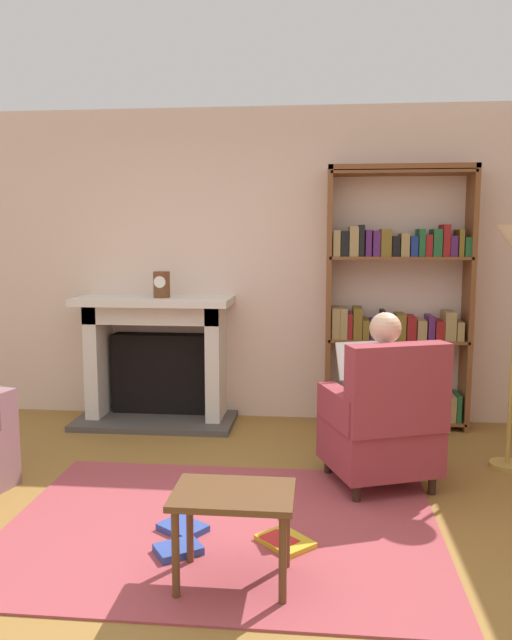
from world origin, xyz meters
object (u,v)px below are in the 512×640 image
Objects in this scene: armchair_reading at (384,424)px; seated_reader at (377,389)px; mantel_clock at (162,285)px; fireplace at (158,355)px; side_table at (233,506)px; bookshelf at (396,308)px.

seated_reader is at bearing -90.00° from armchair_reading.
fireplace is at bearing 126.78° from mantel_clock.
side_table is (0.94, -2.45, -0.83)m from mantel_clock.
bookshelf is (2.04, 0.04, 0.43)m from fireplace.
bookshelf is 3.89× the size of side_table.
armchair_reading is 1.45m from side_table.
fireplace is 2.09m from bookshelf.
seated_reader is at bearing -101.78° from bookshelf.
fireplace is 2.43× the size of side_table.
fireplace is 6.21× the size of mantel_clock.
mantel_clock reaches higher than seated_reader.
bookshelf is 1.51m from armchair_reading.
fireplace reaches higher than armchair_reading.
fireplace is 2.75m from side_table.
bookshelf reaches higher than armchair_reading.
seated_reader is at bearing -33.43° from mantel_clock.
armchair_reading is 0.23m from seated_reader.
mantel_clock is 1.98m from bookshelf.
mantel_clock is 0.39× the size of side_table.
fireplace reaches higher than side_table.
seated_reader is at bearing -34.54° from fireplace.
armchair_reading is at bearing -99.19° from bookshelf.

